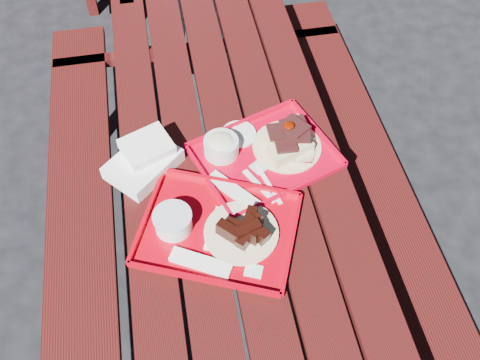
{
  "coord_description": "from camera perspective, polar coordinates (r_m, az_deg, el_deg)",
  "views": [
    {
      "loc": [
        -0.18,
        -1.12,
        2.15
      ],
      "look_at": [
        0.0,
        -0.15,
        0.82
      ],
      "focal_mm": 40.0,
      "sensor_mm": 36.0,
      "label": 1
    }
  ],
  "objects": [
    {
      "name": "far_tray",
      "position": [
        1.62,
        -2.69,
        -5.28
      ],
      "size": [
        0.56,
        0.51,
        0.08
      ],
      "color": "#B1000F",
      "rests_on": "picnic_table_near"
    },
    {
      "name": "picnic_table_near",
      "position": [
        1.96,
        -0.8,
        -1.06
      ],
      "size": [
        1.41,
        2.4,
        0.75
      ],
      "color": "#3E0F0C",
      "rests_on": "ground"
    },
    {
      "name": "near_tray",
      "position": [
        1.79,
        2.32,
        3.38
      ],
      "size": [
        0.53,
        0.46,
        0.14
      ],
      "color": "#BE001D",
      "rests_on": "picnic_table_near"
    },
    {
      "name": "ground",
      "position": [
        2.44,
        -0.65,
        -8.73
      ],
      "size": [
        60.0,
        60.0,
        0.0
      ],
      "primitive_type": "plane",
      "color": "black",
      "rests_on": "ground"
    },
    {
      "name": "white_cloth",
      "position": [
        1.78,
        -10.17,
        2.2
      ],
      "size": [
        0.28,
        0.27,
        0.09
      ],
      "color": "white",
      "rests_on": "picnic_table_near"
    }
  ]
}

